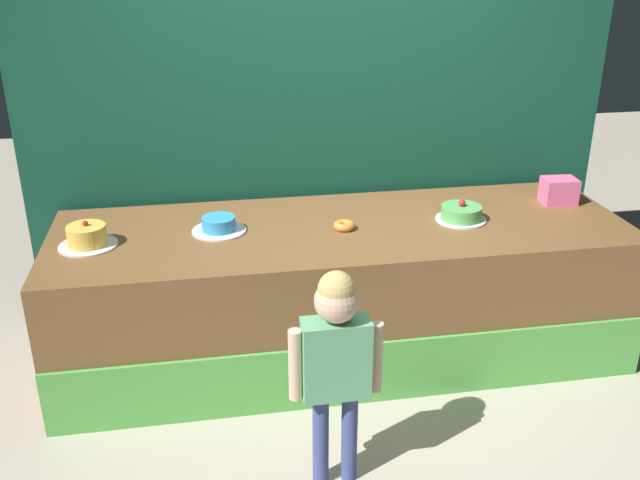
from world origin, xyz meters
name	(u,v)px	position (x,y,z in m)	size (l,w,h in m)	color
ground_plane	(360,401)	(0.00, 0.00, 0.00)	(12.00, 12.00, 0.00)	#BCB29E
stage_platform	(342,291)	(0.00, 0.52, 0.40)	(3.21, 1.07, 0.81)	brown
curtain_backdrop	(323,92)	(0.00, 1.15, 1.43)	(3.61, 0.08, 2.86)	#144C38
child_figure	(336,352)	(-0.25, -0.55, 0.68)	(0.41, 0.19, 1.05)	#3F4C8C
pink_box	(559,191)	(1.37, 0.67, 0.88)	(0.20, 0.15, 0.15)	pink
donut	(344,226)	(0.00, 0.48, 0.83)	(0.12, 0.12, 0.04)	orange
cake_left	(87,237)	(-1.37, 0.48, 0.86)	(0.30, 0.30, 0.14)	silver
cake_center	(219,225)	(-0.68, 0.57, 0.84)	(0.30, 0.30, 0.08)	silver
cake_right	(461,213)	(0.68, 0.50, 0.85)	(0.29, 0.29, 0.12)	silver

